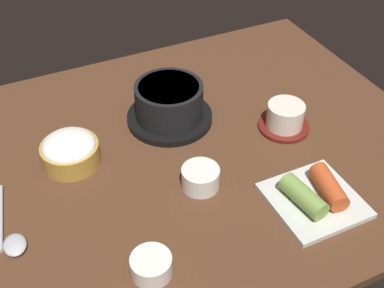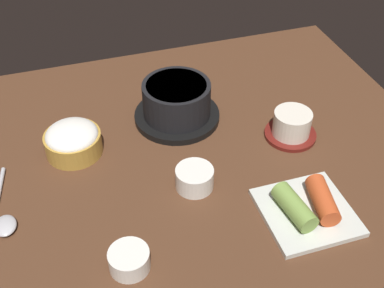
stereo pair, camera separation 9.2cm
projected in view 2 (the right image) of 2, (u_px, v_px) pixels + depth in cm
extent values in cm
cube|color=#4C2D1C|center=(179.00, 155.00, 96.01)|extent=(100.00, 76.00, 2.00)
cylinder|color=black|center=(177.00, 116.00, 102.69)|extent=(17.66, 17.66, 1.37)
cylinder|color=black|center=(177.00, 99.00, 99.92)|extent=(13.83, 13.83, 7.09)
cylinder|color=#D15619|center=(176.00, 86.00, 97.79)|extent=(12.17, 12.17, 0.60)
cylinder|color=#B78C38|center=(73.00, 143.00, 93.89)|extent=(10.78, 10.78, 4.20)
ellipsoid|color=white|center=(72.00, 135.00, 92.51)|extent=(9.92, 9.92, 3.77)
cylinder|color=maroon|center=(290.00, 134.00, 98.58)|extent=(10.30, 10.30, 0.80)
cylinder|color=silver|center=(292.00, 123.00, 96.72)|extent=(7.45, 7.45, 4.89)
cylinder|color=#C6D18C|center=(293.00, 115.00, 95.31)|extent=(6.33, 6.33, 0.40)
cylinder|color=white|center=(196.00, 178.00, 87.11)|extent=(6.81, 6.81, 3.90)
cylinder|color=brown|center=(196.00, 171.00, 86.03)|extent=(5.58, 5.58, 0.50)
cube|color=silver|center=(306.00, 212.00, 83.00)|extent=(14.85, 14.85, 1.00)
cylinder|color=#7A9E47|center=(294.00, 207.00, 80.94)|extent=(4.60, 9.29, 3.46)
cylinder|color=#C64C23|center=(322.00, 200.00, 82.13)|extent=(5.12, 9.41, 3.46)
cylinder|color=white|center=(129.00, 260.00, 74.33)|extent=(6.34, 6.34, 3.34)
cylinder|color=brown|center=(128.00, 254.00, 73.43)|extent=(5.20, 5.20, 0.50)
ellipsoid|color=#B7B7BC|center=(5.00, 226.00, 80.54)|extent=(3.60, 4.68, 1.26)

